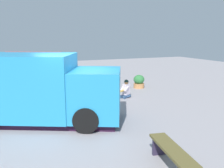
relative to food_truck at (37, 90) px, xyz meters
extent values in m
plane|color=#999397|center=(0.53, 1.24, -1.09)|extent=(40.00, 40.00, 0.00)
cube|color=#248BC4|center=(-0.28, -0.58, 0.16)|extent=(3.45, 4.19, 2.06)
cube|color=#248BC4|center=(0.86, 1.77, -0.09)|extent=(2.46, 2.27, 1.56)
cube|color=black|center=(1.19, 2.46, 0.19)|extent=(1.50, 0.75, 0.59)
cube|color=black|center=(-1.21, -0.13, 0.28)|extent=(0.90, 1.82, 0.72)
cube|color=#DA3C3E|center=(-1.47, 0.00, 1.15)|extent=(1.49, 2.23, 0.03)
cube|color=#2B132A|center=(0.06, 0.13, -0.98)|extent=(3.64, 5.18, 0.22)
cylinder|color=black|center=(1.60, 1.18, -0.69)|extent=(0.54, 0.81, 0.79)
cylinder|color=black|center=(-0.06, 1.98, -0.69)|extent=(0.54, 0.81, 0.79)
cylinder|color=black|center=(-1.39, -0.77, -0.69)|extent=(0.54, 0.81, 0.79)
ellipsoid|color=navy|center=(-1.85, 4.23, -1.02)|extent=(0.65, 0.67, 0.12)
cube|color=navy|center=(-1.83, 4.01, -1.03)|extent=(0.28, 0.36, 0.11)
cube|color=navy|center=(-1.66, 4.11, -1.03)|extent=(0.28, 0.36, 0.11)
cube|color=silver|center=(-1.85, 4.23, -0.72)|extent=(0.36, 0.40, 0.50)
sphere|color=brown|center=(-1.85, 4.23, -0.37)|extent=(0.20, 0.20, 0.20)
sphere|color=black|center=(-1.85, 4.23, -0.35)|extent=(0.21, 0.21, 0.21)
cube|color=silver|center=(-1.87, 4.06, -0.65)|extent=(0.26, 0.34, 0.27)
cube|color=silver|center=(-1.70, 4.16, -0.65)|extent=(0.26, 0.34, 0.27)
cylinder|color=gold|center=(-1.69, 3.96, -0.72)|extent=(0.25, 0.35, 0.09)
cube|color=orange|center=(-1.69, 3.96, -0.70)|extent=(0.19, 0.28, 0.02)
cylinder|color=gray|center=(-3.95, 2.48, -0.97)|extent=(0.47, 0.47, 0.24)
torus|color=#A28A7C|center=(-3.95, 2.48, -0.86)|extent=(0.50, 0.50, 0.04)
ellipsoid|color=#468549|center=(-3.95, 2.48, -0.66)|extent=(0.49, 0.49, 0.42)
sphere|color=red|center=(-3.85, 2.31, -0.60)|extent=(0.06, 0.06, 0.06)
sphere|color=#DE2453|center=(-3.79, 2.37, -0.59)|extent=(0.08, 0.08, 0.08)
sphere|color=#D52753|center=(-3.97, 2.29, -0.58)|extent=(0.09, 0.09, 0.09)
cylinder|color=#BF814C|center=(-3.47, 5.81, -0.96)|extent=(0.59, 0.59, 0.25)
torus|color=#C1814E|center=(-3.47, 5.81, -0.85)|extent=(0.61, 0.61, 0.04)
ellipsoid|color=#31763C|center=(-3.47, 5.81, -0.61)|extent=(0.60, 0.60, 0.51)
sphere|color=silver|center=(-3.36, 5.65, -0.46)|extent=(0.06, 0.06, 0.06)
sphere|color=white|center=(-3.33, 6.00, -0.52)|extent=(0.06, 0.06, 0.06)
sphere|color=white|center=(-3.26, 5.71, -0.53)|extent=(0.08, 0.08, 0.08)
cube|color=brown|center=(4.29, 2.29, -0.63)|extent=(1.75, 0.71, 0.06)
cube|color=#2C243C|center=(3.62, 2.42, -0.87)|extent=(0.14, 0.35, 0.42)
camera|label=1|loc=(8.31, -0.83, 1.78)|focal=39.44mm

